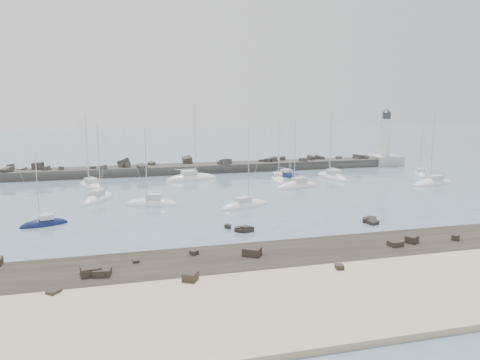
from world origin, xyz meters
name	(u,v)px	position (x,y,z in m)	size (l,w,h in m)	color
ground	(243,211)	(0.00, 0.00, 0.00)	(400.00, 400.00, 0.00)	slate
sand_strip	(348,300)	(0.00, -32.00, 0.00)	(140.00, 14.00, 1.00)	#D0B790
rock_shelf	(299,260)	(-0.13, -21.97, 0.01)	(140.00, 12.13, 1.89)	black
rock_cluster_near	(243,231)	(-2.77, -10.32, 0.06)	(3.30, 3.45, 1.59)	black
rock_cluster_far	(370,222)	(14.56, -10.50, 0.05)	(2.56, 3.30, 1.41)	black
breakwater	(162,172)	(-7.92, 38.03, 0.30)	(115.00, 7.45, 5.01)	#2F2C29
lighthouse	(385,152)	(47.00, 38.00, 3.09)	(7.00, 7.00, 14.60)	#A1A19C
sailboat_1	(91,186)	(-22.35, 25.42, 0.14)	(6.24, 9.29, 14.15)	white
sailboat_2	(44,224)	(-26.95, -1.08, 0.13)	(6.20, 3.52, 9.58)	#101A45
sailboat_3	(99,199)	(-20.59, 13.06, 0.15)	(6.23, 8.69, 13.50)	white
sailboat_4	(192,179)	(-2.93, 28.61, 0.15)	(10.99, 4.75, 16.71)	white
sailboat_5	(152,204)	(-12.62, 7.10, 0.16)	(8.53, 4.87, 13.09)	white
sailboat_6	(278,180)	(13.50, 22.74, 0.14)	(3.82, 8.18, 12.51)	white
sailboat_7	(245,206)	(0.99, 2.49, 0.13)	(8.65, 5.31, 13.04)	white
sailboat_8	(287,176)	(17.23, 27.23, 0.13)	(5.44, 8.20, 12.44)	#101A45
sailboat_9	(297,186)	(14.67, 15.18, 0.16)	(9.08, 4.42, 13.94)	white
sailboat_10	(332,178)	(25.30, 22.68, 0.15)	(4.52, 10.03, 15.34)	white
sailboat_11	(433,184)	(40.84, 11.21, 0.14)	(9.74, 4.62, 14.77)	white
sailboat_12	(420,175)	(45.39, 21.44, 0.14)	(5.11, 7.20, 11.21)	white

